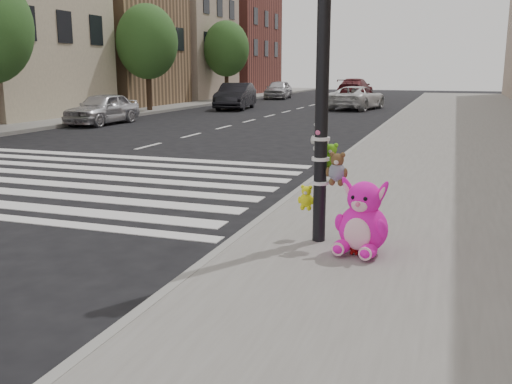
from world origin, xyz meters
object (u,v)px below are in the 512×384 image
at_px(car_dark_far, 236,96).
at_px(car_white_near, 357,98).
at_px(red_teddy, 354,246).
at_px(pink_bunny, 363,222).
at_px(car_silver_far, 102,109).
at_px(signal_pole, 324,107).

relative_size(car_dark_far, car_white_near, 0.95).
bearing_deg(red_teddy, pink_bunny, 54.64).
relative_size(car_silver_far, car_dark_far, 0.85).
bearing_deg(signal_pole, car_dark_far, 113.40).
bearing_deg(signal_pole, car_white_near, 98.24).
height_order(car_silver_far, car_white_near, car_white_near).
distance_m(signal_pole, car_silver_far, 18.55).
bearing_deg(car_dark_far, pink_bunny, -73.89).
distance_m(pink_bunny, car_white_near, 26.91).
bearing_deg(red_teddy, car_white_near, 101.11).
distance_m(signal_pole, car_white_near, 26.51).
xyz_separation_m(signal_pole, car_dark_far, (-10.41, 24.07, -1.08)).
height_order(red_teddy, car_white_near, car_white_near).
relative_size(signal_pole, pink_bunny, 4.38).
xyz_separation_m(signal_pole, car_white_near, (-3.80, 26.21, -1.17)).
distance_m(signal_pole, pink_bunny, 1.48).
bearing_deg(red_teddy, signal_pole, 141.46).
relative_size(signal_pole, car_silver_far, 1.04).
distance_m(pink_bunny, car_silver_far, 19.15).
height_order(pink_bunny, car_white_near, car_white_near).
relative_size(pink_bunny, car_dark_far, 0.20).
height_order(red_teddy, car_silver_far, car_silver_far).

